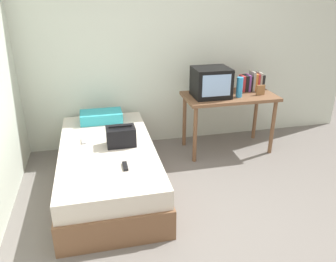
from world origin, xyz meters
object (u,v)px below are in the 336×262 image
Objects in this scene: picture_frame at (260,90)px; handbag at (121,136)px; tv at (211,82)px; water_bottle at (239,87)px; desk at (229,102)px; bed at (108,167)px; pillow at (101,117)px; magazine at (88,160)px; remote_silver at (84,141)px; remote_dark at (125,166)px; book_row at (252,82)px.

picture_frame is 1.90m from handbag.
tv is 0.36m from water_bottle.
desk is 4.68× the size of water_bottle.
tv is (1.33, 0.57, 0.70)m from bed.
handbag is at bearing -0.07° from bed.
pillow is 1.03m from magazine.
remote_silver is (-0.39, 0.17, -0.09)m from handbag.
remote_dark is (0.16, -1.22, -0.05)m from pillow.
bed is at bearing -36.53° from remote_silver.
remote_silver is at bearing -171.81° from picture_frame.
handbag is (-1.82, -0.49, -0.24)m from picture_frame.
bed is 0.42m from magazine.
book_row is 2.39m from magazine.
pillow is 1.69× the size of handbag.
handbag is at bearing -164.89° from picture_frame.
bed is at bearing -166.02° from picture_frame.
magazine is at bearing -150.87° from tv.
bed is 6.67× the size of handbag.
bed is 15.86× the size of picture_frame.
magazine is (-2.16, -0.77, -0.34)m from picture_frame.
remote_silver is (-0.22, -0.56, -0.05)m from pillow.
remote_dark is (-0.01, -0.48, -0.09)m from handbag.
handbag reaches higher than magazine.
picture_frame is at bearing 8.19° from remote_silver.
water_bottle reaches higher than magazine.
tv is at bearing 14.17° from remote_silver.
magazine is at bearing -140.84° from handbag.
water_bottle is at bearing 22.02° from magazine.
pillow reaches higher than remote_silver.
pillow is at bearing 91.44° from bed.
water_bottle reaches higher than desk.
tv is 0.65m from picture_frame.
pillow reaches higher than remote_dark.
pillow is (-1.69, 0.26, -0.34)m from water_bottle.
tv is 1.68m from remote_silver.
magazine is 0.46m from remote_silver.
magazine is at bearing -157.98° from water_bottle.
handbag is at bearing -76.79° from pillow.
handbag is at bearing -158.49° from book_row.
magazine is at bearing -154.37° from desk.
remote_silver reaches higher than magazine.
tv is 2.82× the size of remote_dark.
desk is 3.87× the size of handbag.
desk is (1.59, 0.58, 0.42)m from bed.
handbag is at bearing -162.71° from water_bottle.
water_bottle reaches higher than picture_frame.
book_row is 2.28m from remote_silver.
book_row is 0.22m from picture_frame.
remote_silver is at bearing -111.10° from pillow.
handbag is 0.46m from magazine.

